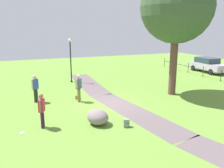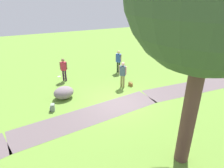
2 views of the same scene
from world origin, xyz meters
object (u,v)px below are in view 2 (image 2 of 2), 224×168
at_px(lamp_post, 201,48).
at_px(passerby_on_path, 64,68).
at_px(lawn_boulder, 64,93).
at_px(handbag_on_grass, 131,84).
at_px(backpack_by_boulder, 53,108).
at_px(man_near_boulder, 119,60).
at_px(frisbee_on_grass, 59,77).
at_px(woman_with_handbag, 123,73).

distance_m(lamp_post, passerby_on_path, 9.89).
distance_m(lamp_post, lawn_boulder, 9.99).
xyz_separation_m(lamp_post, handbag_on_grass, (5.19, -0.73, -2.19)).
bearing_deg(handbag_on_grass, backpack_by_boulder, 11.20).
height_order(man_near_boulder, backpack_by_boulder, man_near_boulder).
distance_m(handbag_on_grass, frisbee_on_grass, 5.62).
relative_size(man_near_boulder, handbag_on_grass, 5.26).
height_order(backpack_by_boulder, frisbee_on_grass, backpack_by_boulder).
height_order(passerby_on_path, frisbee_on_grass, passerby_on_path).
bearing_deg(lamp_post, woman_with_handbag, -7.70).
distance_m(lamp_post, man_near_boulder, 6.07).
relative_size(woman_with_handbag, man_near_boulder, 1.00).
distance_m(lamp_post, backpack_by_boulder, 10.84).
distance_m(passerby_on_path, backpack_by_boulder, 4.12).
bearing_deg(lawn_boulder, handbag_on_grass, 178.66).
bearing_deg(man_near_boulder, backpack_by_boulder, 32.99).
relative_size(lamp_post, man_near_boulder, 2.11).
bearing_deg(backpack_by_boulder, woman_with_handbag, -166.87).
height_order(lawn_boulder, woman_with_handbag, woman_with_handbag).
bearing_deg(lamp_post, backpack_by_boulder, 1.84).
distance_m(lawn_boulder, woman_with_handbag, 4.02).
height_order(woman_with_handbag, backpack_by_boulder, woman_with_handbag).
relative_size(lawn_boulder, backpack_by_boulder, 3.58).
distance_m(passerby_on_path, frisbee_on_grass, 1.40).
distance_m(lamp_post, handbag_on_grass, 5.68).
bearing_deg(lawn_boulder, lamp_post, 175.08).
height_order(woman_with_handbag, passerby_on_path, woman_with_handbag).
height_order(handbag_on_grass, backpack_by_boulder, backpack_by_boulder).
relative_size(backpack_by_boulder, frisbee_on_grass, 1.81).
bearing_deg(passerby_on_path, man_near_boulder, 179.41).
bearing_deg(frisbee_on_grass, lawn_boulder, 84.91).
xyz_separation_m(lawn_boulder, woman_with_handbag, (-3.96, 0.06, 0.68)).
relative_size(woman_with_handbag, passerby_on_path, 1.06).
xyz_separation_m(handbag_on_grass, backpack_by_boulder, (5.43, 1.07, 0.05)).
bearing_deg(lawn_boulder, passerby_on_path, -102.51).
xyz_separation_m(woman_with_handbag, man_near_boulder, (-0.93, -2.61, 0.00)).
height_order(man_near_boulder, passerby_on_path, man_near_boulder).
xyz_separation_m(passerby_on_path, frisbee_on_grass, (0.26, -0.96, -0.98)).
xyz_separation_m(man_near_boulder, handbag_on_grass, (0.33, 2.66, -0.92)).
bearing_deg(handbag_on_grass, frisbee_on_grass, -40.83).
height_order(man_near_boulder, handbag_on_grass, man_near_boulder).
xyz_separation_m(backpack_by_boulder, frisbee_on_grass, (-1.18, -4.74, -0.18)).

